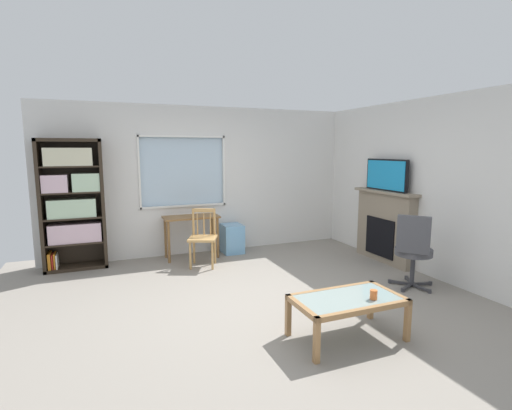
% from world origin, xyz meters
% --- Properties ---
extents(ground, '(6.37, 5.99, 0.02)m').
position_xyz_m(ground, '(0.00, 0.00, -0.01)').
color(ground, gray).
extents(wall_back_with_window, '(5.37, 0.15, 2.57)m').
position_xyz_m(wall_back_with_window, '(0.04, 2.50, 1.26)').
color(wall_back_with_window, silver).
rests_on(wall_back_with_window, ground).
extents(wall_right, '(0.12, 5.19, 2.57)m').
position_xyz_m(wall_right, '(2.74, 0.00, 1.28)').
color(wall_right, silver).
rests_on(wall_right, ground).
extents(bookshelf, '(0.90, 0.38, 1.99)m').
position_xyz_m(bookshelf, '(-2.09, 2.25, 1.06)').
color(bookshelf, '#2D2319').
rests_on(bookshelf, ground).
extents(desk_under_window, '(0.92, 0.43, 0.72)m').
position_xyz_m(desk_under_window, '(-0.30, 2.15, 0.59)').
color(desk_under_window, brown).
rests_on(desk_under_window, ground).
extents(wooden_chair, '(0.54, 0.53, 0.90)m').
position_xyz_m(wooden_chair, '(-0.23, 1.63, 0.46)').
color(wooden_chair, tan).
rests_on(wooden_chair, ground).
extents(plastic_drawer_unit, '(0.35, 0.40, 0.51)m').
position_xyz_m(plastic_drawer_unit, '(0.44, 2.20, 0.25)').
color(plastic_drawer_unit, '#72ADDB').
rests_on(plastic_drawer_unit, ground).
extents(fireplace, '(0.26, 1.28, 1.17)m').
position_xyz_m(fireplace, '(2.59, 0.76, 0.59)').
color(fireplace, gray).
rests_on(fireplace, ground).
extents(tv, '(0.06, 0.90, 0.51)m').
position_xyz_m(tv, '(2.57, 0.76, 1.42)').
color(tv, black).
rests_on(tv, fireplace).
extents(office_chair, '(0.63, 0.59, 1.00)m').
position_xyz_m(office_chair, '(2.07, -0.39, 0.55)').
color(office_chair, '#4C4C51').
rests_on(office_chair, ground).
extents(coffee_table, '(1.06, 0.59, 0.42)m').
position_xyz_m(coffee_table, '(0.48, -1.19, 0.36)').
color(coffee_table, '#8C9E99').
rests_on(coffee_table, ground).
extents(sippy_cup, '(0.07, 0.07, 0.09)m').
position_xyz_m(sippy_cup, '(0.67, -1.32, 0.46)').
color(sippy_cup, orange).
rests_on(sippy_cup, coffee_table).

